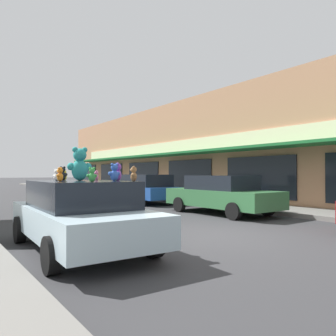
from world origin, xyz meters
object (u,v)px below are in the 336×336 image
Objects in this scene: teddy_bear_pink at (96,176)px; parked_car_far_center at (221,194)px; teddy_bear_black at (63,174)px; teddy_bear_purple at (118,172)px; teddy_bear_giant at (80,164)px; teddy_bear_green at (92,175)px; teddy_bear_blue at (114,172)px; parked_car_far_right at (144,188)px; teddy_bear_yellow at (64,175)px; teddy_bear_white at (57,175)px; teddy_bear_brown at (134,174)px; plush_art_car at (80,213)px; teddy_bear_orange at (60,175)px.

parked_car_far_center is at bearing 139.04° from teddy_bear_pink.
teddy_bear_black reaches higher than parked_car_far_center.
teddy_bear_pink is 0.92m from teddy_bear_purple.
teddy_bear_giant is 3.25× the size of teddy_bear_pink.
teddy_bear_giant is 0.15× the size of parked_car_far_center.
teddy_bear_green is 0.74m from teddy_bear_blue.
teddy_bear_green is (-0.77, -0.48, -0.05)m from teddy_bear_purple.
teddy_bear_black is 10.05m from parked_car_far_right.
teddy_bear_yellow is 0.99m from teddy_bear_white.
teddy_bear_yellow reaches higher than parked_car_far_center.
teddy_bear_giant is 1.92× the size of teddy_bear_purple.
teddy_bear_brown is 0.79× the size of teddy_bear_purple.
teddy_bear_green is at bearing 55.03° from teddy_bear_yellow.
teddy_bear_purple is 0.17m from teddy_bear_blue.
plush_art_car is 18.40× the size of teddy_bear_white.
plush_art_car is 1.23m from teddy_bear_yellow.
teddy_bear_purple reaches higher than teddy_bear_brown.
teddy_bear_orange is at bearing -85.68° from teddy_bear_brown.
teddy_bear_brown is 0.07× the size of parked_car_far_right.
teddy_bear_purple is at bearing -139.08° from teddy_bear_green.
teddy_bear_black is at bearing -156.73° from teddy_bear_orange.
plush_art_car is 7.14m from parked_car_far_center.
teddy_bear_pink is 0.59× the size of teddy_bear_purple.
teddy_bear_white is 0.78× the size of teddy_bear_black.
teddy_bear_brown is at bearing -122.98° from parked_car_far_right.
parked_car_far_center is at bearing -144.11° from teddy_bear_green.
parked_car_far_right is at bearing -117.83° from teddy_bear_green.
teddy_bear_blue is (1.03, -0.22, 0.04)m from teddy_bear_orange.
parked_car_far_center is at bearing 155.11° from teddy_bear_brown.
teddy_bear_blue is 0.09× the size of parked_car_far_right.
teddy_bear_purple reaches higher than parked_car_far_right.
teddy_bear_giant is 1.45m from teddy_bear_brown.
parked_car_far_right is (5.99, 9.23, -0.74)m from teddy_bear_brown.
teddy_bear_blue is 1.48m from teddy_bear_black.
teddy_bear_black is (-0.78, 1.83, 0.01)m from teddy_bear_brown.
teddy_bear_black reaches higher than teddy_bear_white.
teddy_bear_brown reaches higher than plush_art_car.
teddy_bear_black reaches higher than parked_car_far_right.
parked_car_far_center is (6.77, 1.74, -0.79)m from teddy_bear_black.
parked_car_far_center is (5.99, 3.57, -0.78)m from teddy_bear_brown.
teddy_bear_purple is 0.09× the size of parked_car_far_right.
teddy_bear_giant reaches higher than teddy_bear_brown.
teddy_bear_brown reaches higher than parked_car_far_center.
teddy_bear_blue reaches higher than teddy_bear_yellow.
teddy_bear_orange is at bearing -67.37° from teddy_bear_purple.
teddy_bear_green is (-0.11, -1.86, 0.02)m from teddy_bear_yellow.
teddy_bear_purple is at bearing -141.45° from teddy_bear_brown.
parked_car_far_center is (6.80, 3.47, -0.77)m from teddy_bear_green.
teddy_bear_white reaches higher than plush_art_car.
teddy_bear_green is at bearing 155.69° from teddy_bear_white.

